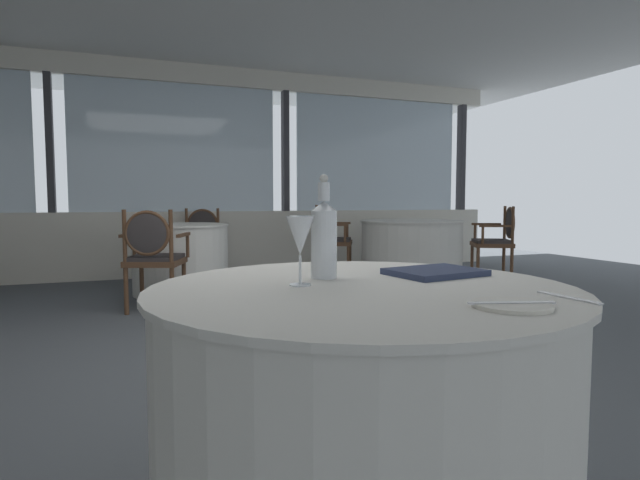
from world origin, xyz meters
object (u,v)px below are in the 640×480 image
side_plate (511,305)px  dining_chair_1_0 (200,238)px  dining_chair_2_0 (327,234)px  water_bottle (324,237)px  dining_chair_2_1 (499,236)px  wine_glass (300,237)px  dining_chair_1_1 (153,251)px  menu_book (435,272)px

side_plate → dining_chair_1_0: dining_chair_1_0 is taller
dining_chair_2_0 → water_bottle: bearing=-84.7°
water_bottle → dining_chair_1_0: size_ratio=0.37×
dining_chair_1_0 → dining_chair_2_1: size_ratio=0.97×
wine_glass → dining_chair_1_1: 3.39m
dining_chair_1_1 → dining_chair_2_1: size_ratio=0.99×
side_plate → wine_glass: bearing=127.7°
wine_glass → dining_chair_2_0: (1.98, 4.78, -0.33)m
menu_book → dining_chair_2_1: dining_chair_2_1 is taller
water_bottle → dining_chair_2_1: bearing=44.2°
dining_chair_2_1 → water_bottle: bearing=71.3°
side_plate → dining_chair_1_1: size_ratio=0.20×
dining_chair_2_1 → dining_chair_1_0: bearing=6.5°
menu_book → dining_chair_2_1: 5.07m
wine_glass → dining_chair_2_0: 5.18m
dining_chair_1_0 → dining_chair_2_0: size_ratio=0.95×
dining_chair_1_0 → water_bottle: bearing=17.3°
dining_chair_1_0 → dining_chair_2_1: dining_chair_2_1 is taller
water_bottle → dining_chair_2_1: (3.78, 3.68, -0.33)m
side_plate → dining_chair_2_1: size_ratio=0.20×
side_plate → water_bottle: water_bottle is taller
dining_chair_2_0 → menu_book: bearing=-80.4°
dining_chair_1_1 → dining_chair_1_0: bearing=0.0°
side_plate → dining_chair_2_1: dining_chair_2_1 is taller
side_plate → dining_chair_2_1: (3.54, 4.26, -0.20)m
dining_chair_1_0 → dining_chair_1_1: 1.87m
side_plate → water_bottle: bearing=112.6°
dining_chair_1_0 → dining_chair_2_0: bearing=98.7°
side_plate → dining_chair_2_0: (1.62, 5.25, -0.19)m
wine_glass → menu_book: 0.51m
water_bottle → wine_glass: (-0.12, -0.11, 0.01)m
dining_chair_1_1 → dining_chair_2_1: dining_chair_2_1 is taller
water_bottle → dining_chair_1_0: water_bottle is taller
dining_chair_2_1 → wine_glass: bearing=71.3°
menu_book → dining_chair_2_0: 4.97m
dining_chair_1_1 → dining_chair_2_0: bearing=-37.0°
menu_book → dining_chair_2_1: size_ratio=0.31×
side_plate → dining_chair_2_0: size_ratio=0.20×
dining_chair_2_0 → dining_chair_2_1: dining_chair_2_0 is taller
side_plate → dining_chair_2_0: bearing=72.8°
dining_chair_2_1 → dining_chair_1_1: bearing=33.1°
side_plate → menu_book: 0.53m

